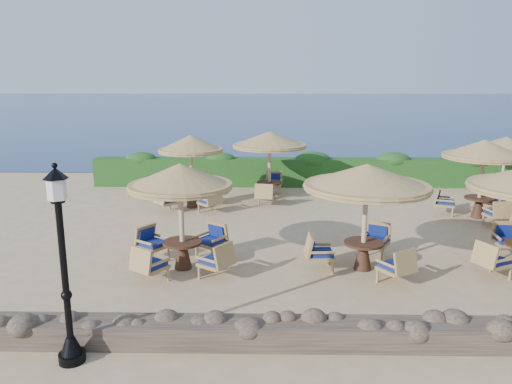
# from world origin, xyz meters

# --- Properties ---
(ground) EXTENTS (120.00, 120.00, 0.00)m
(ground) POSITION_xyz_m (0.00, 0.00, 0.00)
(ground) COLOR tan
(ground) RESTS_ON ground
(sea) EXTENTS (160.00, 160.00, 0.00)m
(sea) POSITION_xyz_m (0.00, 70.00, 0.00)
(sea) COLOR #0C204E
(sea) RESTS_ON ground
(hedge) EXTENTS (18.00, 0.90, 1.20)m
(hedge) POSITION_xyz_m (0.00, 7.20, 0.60)
(hedge) COLOR #184315
(hedge) RESTS_ON ground
(stone_wall) EXTENTS (15.00, 0.65, 0.44)m
(stone_wall) POSITION_xyz_m (0.00, -6.20, 0.22)
(stone_wall) COLOR brown
(stone_wall) RESTS_ON ground
(lamp_post) EXTENTS (0.44, 0.44, 3.31)m
(lamp_post) POSITION_xyz_m (-4.80, -6.80, 1.55)
(lamp_post) COLOR black
(lamp_post) RESTS_ON ground
(extra_parasol) EXTENTS (2.30, 2.30, 2.41)m
(extra_parasol) POSITION_xyz_m (7.80, 5.20, 2.17)
(extra_parasol) COLOR #C4AC8A
(extra_parasol) RESTS_ON ground
(cafe_set_0) EXTENTS (2.70, 2.70, 2.65)m
(cafe_set_0) POSITION_xyz_m (-3.61, -2.59, 1.75)
(cafe_set_0) COLOR #C4AC8A
(cafe_set_0) RESTS_ON ground
(cafe_set_1) EXTENTS (3.06, 3.06, 2.65)m
(cafe_set_1) POSITION_xyz_m (0.85, -2.57, 1.96)
(cafe_set_1) COLOR #C4AC8A
(cafe_set_1) RESTS_ON ground
(cafe_set_3) EXTENTS (2.53, 2.53, 2.65)m
(cafe_set_3) POSITION_xyz_m (-4.23, 3.39, 1.68)
(cafe_set_3) COLOR #C4AC8A
(cafe_set_3) RESTS_ON ground
(cafe_set_4) EXTENTS (2.85, 2.88, 2.65)m
(cafe_set_4) POSITION_xyz_m (-1.40, 4.64, 2.02)
(cafe_set_4) COLOR #C4AC8A
(cafe_set_4) RESTS_ON ground
(cafe_set_5) EXTENTS (2.76, 2.77, 2.65)m
(cafe_set_5) POSITION_xyz_m (5.65, 2.18, 1.88)
(cafe_set_5) COLOR #C4AC8A
(cafe_set_5) RESTS_ON ground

